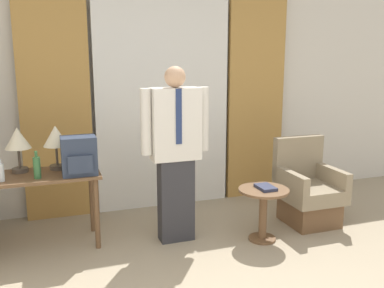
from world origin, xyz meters
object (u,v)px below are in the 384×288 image
(bottle_near_edge, at_px, (37,167))
(side_table, at_px, (263,205))
(desk, at_px, (40,186))
(armchair, at_px, (308,193))
(table_lamp_left, at_px, (18,141))
(book, at_px, (266,187))
(bottle_by_lamp, at_px, (1,172))
(person, at_px, (176,149))
(table_lamp_right, at_px, (56,138))
(backpack, at_px, (79,156))

(bottle_near_edge, relative_size, side_table, 0.47)
(desk, distance_m, bottle_near_edge, 0.26)
(armchair, bearing_deg, desk, 173.64)
(table_lamp_left, height_order, bottle_near_edge, table_lamp_left)
(table_lamp_left, height_order, side_table, table_lamp_left)
(armchair, distance_m, book, 0.76)
(bottle_near_edge, bearing_deg, armchair, -3.37)
(bottle_by_lamp, relative_size, book, 0.92)
(desk, relative_size, bottle_by_lamp, 5.37)
(book, bearing_deg, person, 159.98)
(desk, height_order, side_table, desk)
(table_lamp_left, relative_size, side_table, 0.81)
(bottle_by_lamp, xyz_separation_m, book, (2.40, -0.44, -0.26))
(table_lamp_left, distance_m, side_table, 2.44)
(desk, xyz_separation_m, bottle_near_edge, (-0.01, -0.14, 0.22))
(bottle_near_edge, distance_m, bottle_by_lamp, 0.30)
(bottle_near_edge, bearing_deg, table_lamp_left, 119.58)
(desk, bearing_deg, book, -15.32)
(desk, height_order, table_lamp_right, table_lamp_right)
(table_lamp_right, bearing_deg, backpack, -54.86)
(book, bearing_deg, bottle_near_edge, 168.50)
(book, bearing_deg, armchair, 21.37)
(table_lamp_right, distance_m, armchair, 2.72)
(table_lamp_left, xyz_separation_m, table_lamp_right, (0.34, 0.00, 0.00))
(desk, height_order, bottle_near_edge, bottle_near_edge)
(bottle_near_edge, distance_m, backpack, 0.38)
(table_lamp_right, bearing_deg, side_table, -20.35)
(bottle_near_edge, height_order, book, bottle_near_edge)
(table_lamp_left, bearing_deg, desk, -38.30)
(armchair, bearing_deg, person, 178.56)
(desk, distance_m, side_table, 2.16)
(backpack, xyz_separation_m, person, (0.90, -0.13, 0.03))
(bottle_by_lamp, distance_m, side_table, 2.47)
(bottle_near_edge, bearing_deg, person, -5.64)
(backpack, bearing_deg, book, -14.18)
(person, bearing_deg, backpack, 171.49)
(person, distance_m, book, 0.96)
(backpack, bearing_deg, side_table, -14.24)
(desk, height_order, book, desk)
(desk, distance_m, backpack, 0.49)
(person, bearing_deg, bottle_by_lamp, 175.12)
(bottle_near_edge, height_order, side_table, bottle_near_edge)
(table_lamp_right, bearing_deg, bottle_by_lamp, -150.87)
(bottle_by_lamp, bearing_deg, armchair, -3.21)
(person, bearing_deg, table_lamp_right, 159.59)
(person, bearing_deg, bottle_near_edge, 174.36)
(table_lamp_right, height_order, bottle_by_lamp, table_lamp_right)
(bottle_near_edge, bearing_deg, side_table, -11.53)
(bottle_by_lamp, xyz_separation_m, backpack, (0.68, -0.00, 0.09))
(backpack, height_order, person, person)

